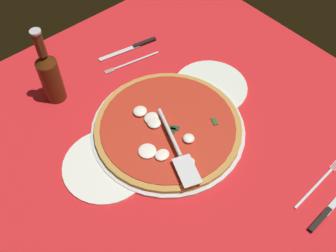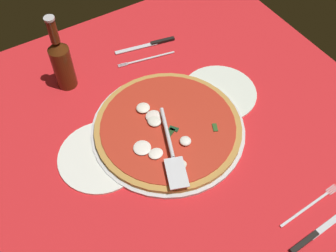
{
  "view_description": "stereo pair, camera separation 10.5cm",
  "coord_description": "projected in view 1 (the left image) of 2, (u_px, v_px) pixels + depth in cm",
  "views": [
    {
      "loc": [
        -43.68,
        -46.33,
        85.56
      ],
      "look_at": [
        -2.07,
        1.97,
        2.29
      ],
      "focal_mm": 42.29,
      "sensor_mm": 36.0,
      "label": 1
    },
    {
      "loc": [
        -35.21,
        -52.49,
        85.56
      ],
      "look_at": [
        -2.07,
        1.97,
        2.29
      ],
      "focal_mm": 42.29,
      "sensor_mm": 36.0,
      "label": 2
    }
  ],
  "objects": [
    {
      "name": "beer_bottle",
      "position": [
        50.0,
        75.0,
        1.07
      ],
      "size": [
        5.77,
        5.77,
        24.18
      ],
      "color": "#4E230D",
      "rests_on": "ground_plane"
    },
    {
      "name": "pizza",
      "position": [
        168.0,
        127.0,
        1.05
      ],
      "size": [
        39.25,
        39.25,
        2.77
      ],
      "color": "#BD893F",
      "rests_on": "pizza_pan"
    },
    {
      "name": "pizza_pan",
      "position": [
        168.0,
        130.0,
        1.06
      ],
      "size": [
        41.22,
        41.22,
        1.29
      ],
      "primitive_type": "cylinder",
      "color": "silver",
      "rests_on": "ground_plane"
    },
    {
      "name": "place_setting_far",
      "position": [
        132.0,
        55.0,
        1.24
      ],
      "size": [
        21.6,
        16.54,
        1.4
      ],
      "rotation": [
        0.0,
        0.0,
        2.95
      ],
      "color": "white",
      "rests_on": "ground_plane"
    },
    {
      "name": "ground_plane",
      "position": [
        179.0,
        132.0,
        1.07
      ],
      "size": [
        112.37,
        112.37,
        0.8
      ],
      "primitive_type": "cube",
      "color": "red"
    },
    {
      "name": "place_setting_near",
      "position": [
        324.0,
        197.0,
        0.94
      ],
      "size": [
        20.43,
        13.28,
        1.4
      ],
      "rotation": [
        0.0,
        0.0,
        0.04
      ],
      "color": "white",
      "rests_on": "ground_plane"
    },
    {
      "name": "pizza_server",
      "position": [
        177.0,
        148.0,
        0.98
      ],
      "size": [
        11.11,
        23.61,
        1.0
      ],
      "rotation": [
        0.0,
        0.0,
        4.35
      ],
      "color": "silver",
      "rests_on": "pizza"
    },
    {
      "name": "dinner_plate_left",
      "position": [
        106.0,
        166.0,
        0.99
      ],
      "size": [
        22.01,
        22.01,
        1.0
      ],
      "primitive_type": "cylinder",
      "color": "white",
      "rests_on": "ground_plane"
    },
    {
      "name": "dinner_plate_right",
      "position": [
        210.0,
        87.0,
        1.16
      ],
      "size": [
        21.64,
        21.64,
        1.0
      ],
      "primitive_type": "cylinder",
      "color": "white",
      "rests_on": "ground_plane"
    }
  ]
}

